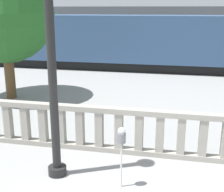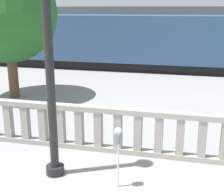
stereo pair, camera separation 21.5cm
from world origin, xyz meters
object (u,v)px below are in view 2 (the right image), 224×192
Objects in this scene: parking_meter at (118,139)px; tree_right at (8,13)px; lamppost at (48,35)px; train_near at (134,41)px; train_far at (172,29)px.

parking_meter is 8.55m from tree_right.
lamppost is 1.03× the size of tree_right.
lamppost is 13.36m from train_near.
lamppost is 4.18× the size of parking_meter.
lamppost is 7.06m from tree_right.
lamppost is at bearing -87.92° from train_near.
train_near reaches higher than parking_meter.
lamppost is at bearing -93.77° from train_far.
parking_meter is 0.05× the size of train_near.
train_far is 4.29× the size of tree_right.
train_near is 1.10× the size of train_far.
train_far is at bearing 77.09° from train_near.
tree_right is (-4.30, 5.58, 0.33)m from lamppost.
train_far is at bearing 70.29° from tree_right.
tree_right is at bearing -109.71° from train_far.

